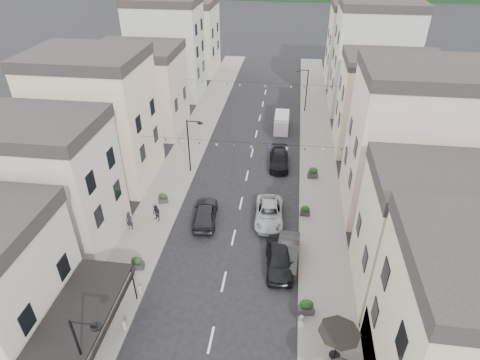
{
  "coord_description": "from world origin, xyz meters",
  "views": [
    {
      "loc": [
        3.94,
        -9.64,
        22.48
      ],
      "look_at": [
        0.08,
        19.64,
        3.5
      ],
      "focal_mm": 30.0,
      "sensor_mm": 36.0,
      "label": 1
    }
  ],
  "objects_px": {
    "parked_car_e": "(205,213)",
    "pedestrian_a": "(129,221)",
    "pedestrian_b": "(157,213)",
    "delivery_van": "(282,122)",
    "parked_car_d": "(279,160)",
    "parked_car_b": "(288,253)",
    "parked_car_c": "(269,213)",
    "parked_car_a": "(279,259)"
  },
  "relations": [
    {
      "from": "parked_car_d",
      "to": "parked_car_a",
      "type": "bearing_deg",
      "value": -90.0
    },
    {
      "from": "parked_car_e",
      "to": "parked_car_c",
      "type": "bearing_deg",
      "value": -176.78
    },
    {
      "from": "parked_car_d",
      "to": "pedestrian_b",
      "type": "bearing_deg",
      "value": -135.16
    },
    {
      "from": "parked_car_b",
      "to": "delivery_van",
      "type": "relative_size",
      "value": 1.05
    },
    {
      "from": "parked_car_c",
      "to": "pedestrian_a",
      "type": "relative_size",
      "value": 3.12
    },
    {
      "from": "parked_car_c",
      "to": "parked_car_e",
      "type": "xyz_separation_m",
      "value": [
        -5.6,
        -0.91,
        0.1
      ]
    },
    {
      "from": "parked_car_e",
      "to": "pedestrian_b",
      "type": "relative_size",
      "value": 3.13
    },
    {
      "from": "parked_car_e",
      "to": "pedestrian_a",
      "type": "height_order",
      "value": "pedestrian_a"
    },
    {
      "from": "parked_car_a",
      "to": "pedestrian_a",
      "type": "xyz_separation_m",
      "value": [
        -12.97,
        2.83,
        0.13
      ]
    },
    {
      "from": "pedestrian_a",
      "to": "parked_car_e",
      "type": "bearing_deg",
      "value": 22.69
    },
    {
      "from": "parked_car_b",
      "to": "parked_car_d",
      "type": "distance_m",
      "value": 14.77
    },
    {
      "from": "parked_car_d",
      "to": "pedestrian_a",
      "type": "bearing_deg",
      "value": -136.68
    },
    {
      "from": "parked_car_c",
      "to": "pedestrian_b",
      "type": "height_order",
      "value": "pedestrian_b"
    },
    {
      "from": "parked_car_b",
      "to": "parked_car_e",
      "type": "bearing_deg",
      "value": 154.36
    },
    {
      "from": "parked_car_a",
      "to": "parked_car_b",
      "type": "height_order",
      "value": "parked_car_a"
    },
    {
      "from": "parked_car_d",
      "to": "delivery_van",
      "type": "xyz_separation_m",
      "value": [
        -0.14,
        9.22,
        0.33
      ]
    },
    {
      "from": "parked_car_d",
      "to": "delivery_van",
      "type": "height_order",
      "value": "delivery_van"
    },
    {
      "from": "pedestrian_a",
      "to": "parked_car_a",
      "type": "bearing_deg",
      "value": -7.99
    },
    {
      "from": "parked_car_c",
      "to": "pedestrian_b",
      "type": "bearing_deg",
      "value": -173.96
    },
    {
      "from": "pedestrian_a",
      "to": "pedestrian_b",
      "type": "height_order",
      "value": "pedestrian_a"
    },
    {
      "from": "parked_car_d",
      "to": "parked_car_c",
      "type": "bearing_deg",
      "value": -95.24
    },
    {
      "from": "parked_car_c",
      "to": "parked_car_d",
      "type": "xyz_separation_m",
      "value": [
        0.4,
        9.75,
        -0.02
      ]
    },
    {
      "from": "parked_car_d",
      "to": "parked_car_e",
      "type": "xyz_separation_m",
      "value": [
        -6.0,
        -10.65,
        0.11
      ]
    },
    {
      "from": "delivery_van",
      "to": "pedestrian_b",
      "type": "bearing_deg",
      "value": -116.33
    },
    {
      "from": "parked_car_c",
      "to": "parked_car_d",
      "type": "bearing_deg",
      "value": 84.88
    },
    {
      "from": "parked_car_e",
      "to": "pedestrian_b",
      "type": "height_order",
      "value": "pedestrian_b"
    },
    {
      "from": "parked_car_c",
      "to": "parked_car_d",
      "type": "distance_m",
      "value": 9.75
    },
    {
      "from": "parked_car_c",
      "to": "pedestrian_a",
      "type": "height_order",
      "value": "pedestrian_a"
    },
    {
      "from": "parked_car_b",
      "to": "parked_car_d",
      "type": "relative_size",
      "value": 0.94
    },
    {
      "from": "parked_car_d",
      "to": "pedestrian_b",
      "type": "height_order",
      "value": "pedestrian_b"
    },
    {
      "from": "parked_car_b",
      "to": "delivery_van",
      "type": "xyz_separation_m",
      "value": [
        -1.54,
        23.92,
        0.28
      ]
    },
    {
      "from": "parked_car_e",
      "to": "pedestrian_a",
      "type": "bearing_deg",
      "value": 12.41
    },
    {
      "from": "delivery_van",
      "to": "parked_car_c",
      "type": "bearing_deg",
      "value": -90.86
    },
    {
      "from": "pedestrian_a",
      "to": "parked_car_c",
      "type": "bearing_deg",
      "value": 18.41
    },
    {
      "from": "pedestrian_a",
      "to": "delivery_van",
      "type": "bearing_deg",
      "value": 65.52
    },
    {
      "from": "parked_car_d",
      "to": "parked_car_e",
      "type": "relative_size",
      "value": 1.02
    },
    {
      "from": "delivery_van",
      "to": "parked_car_d",
      "type": "bearing_deg",
      "value": -89.21
    },
    {
      "from": "parked_car_e",
      "to": "pedestrian_b",
      "type": "distance_m",
      "value": 4.29
    },
    {
      "from": "parked_car_e",
      "to": "delivery_van",
      "type": "distance_m",
      "value": 20.72
    },
    {
      "from": "delivery_van",
      "to": "parked_car_b",
      "type": "bearing_deg",
      "value": -86.39
    },
    {
      "from": "pedestrian_a",
      "to": "pedestrian_b",
      "type": "relative_size",
      "value": 1.09
    },
    {
      "from": "parked_car_c",
      "to": "delivery_van",
      "type": "distance_m",
      "value": 18.97
    }
  ]
}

